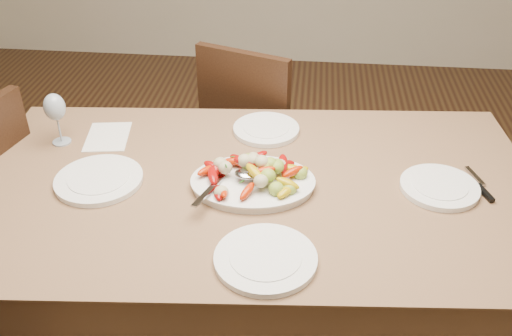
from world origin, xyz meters
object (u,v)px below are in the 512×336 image
at_px(chair_far, 262,133).
at_px(plate_right, 439,187).
at_px(dining_table, 256,270).
at_px(plate_near, 266,259).
at_px(serving_platter, 253,184).
at_px(wine_glass, 57,118).
at_px(plate_left, 99,180).
at_px(plate_far, 266,130).

relative_size(chair_far, plate_right, 3.82).
height_order(dining_table, plate_near, plate_near).
bearing_deg(dining_table, plate_near, -79.92).
xyz_separation_m(serving_platter, wine_glass, (-0.72, 0.21, 0.09)).
bearing_deg(plate_near, serving_platter, 101.92).
bearing_deg(chair_far, wine_glass, 64.01).
relative_size(dining_table, serving_platter, 4.77).
relative_size(chair_far, wine_glass, 4.64).
relative_size(chair_far, plate_left, 3.35).
distance_m(serving_platter, plate_right, 0.59).
bearing_deg(plate_left, plate_near, -28.90).
height_order(dining_table, chair_far, chair_far).
xyz_separation_m(chair_far, plate_far, (0.06, -0.48, 0.29)).
bearing_deg(serving_platter, dining_table, 67.29).
relative_size(serving_platter, wine_glass, 1.88).
xyz_separation_m(chair_far, plate_left, (-0.45, -0.86, 0.29)).
height_order(chair_far, plate_far, chair_far).
relative_size(chair_far, serving_platter, 2.46).
distance_m(plate_far, wine_glass, 0.75).
height_order(plate_right, plate_far, same).
height_order(serving_platter, plate_left, serving_platter).
distance_m(dining_table, wine_glass, 0.89).
relative_size(chair_far, plate_near, 3.38).
distance_m(plate_far, plate_near, 0.71).
xyz_separation_m(plate_left, plate_far, (0.51, 0.39, 0.00)).
bearing_deg(serving_platter, chair_far, 93.32).
relative_size(dining_table, plate_left, 6.48).
bearing_deg(plate_left, plate_far, 37.17).
distance_m(chair_far, wine_glass, 1.00).
height_order(plate_left, plate_far, same).
bearing_deg(plate_near, plate_left, 151.10).
bearing_deg(chair_far, plate_left, 82.99).
height_order(chair_far, serving_platter, chair_far).
bearing_deg(serving_platter, wine_glass, 164.07).
height_order(dining_table, plate_far, plate_far).
xyz_separation_m(serving_platter, plate_near, (0.07, -0.34, -0.00)).
bearing_deg(dining_table, wine_glass, 165.64).
xyz_separation_m(chair_far, plate_right, (0.64, -0.79, 0.29)).
relative_size(plate_left, plate_near, 1.01).
xyz_separation_m(plate_near, wine_glass, (-0.79, 0.55, 0.09)).
xyz_separation_m(plate_left, plate_right, (1.09, 0.07, 0.00)).
bearing_deg(serving_platter, plate_right, 4.73).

